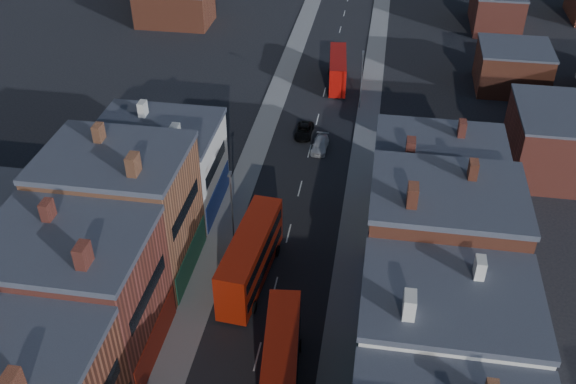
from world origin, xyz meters
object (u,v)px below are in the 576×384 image
(car_2, at_px, (304,131))
(bus_0, at_px, (251,256))
(bus_1, at_px, (281,363))
(bus_2, at_px, (338,69))
(car_3, at_px, (320,145))

(car_2, bearing_deg, bus_0, -91.88)
(bus_0, bearing_deg, car_2, 92.76)
(bus_1, relative_size, car_2, 2.51)
(bus_2, bearing_deg, car_3, -96.29)
(bus_1, bearing_deg, bus_2, 84.97)
(bus_1, height_order, car_3, bus_1)
(bus_1, distance_m, bus_2, 53.20)
(bus_0, xyz_separation_m, car_2, (1.11, 26.89, -2.19))
(car_2, height_order, car_3, car_3)
(bus_1, bearing_deg, bus_0, 106.70)
(bus_0, height_order, bus_2, bus_0)
(bus_1, relative_size, bus_2, 1.10)
(car_2, xyz_separation_m, car_3, (2.40, -3.09, 0.02))
(car_2, distance_m, car_3, 3.91)
(bus_0, height_order, car_2, bus_0)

